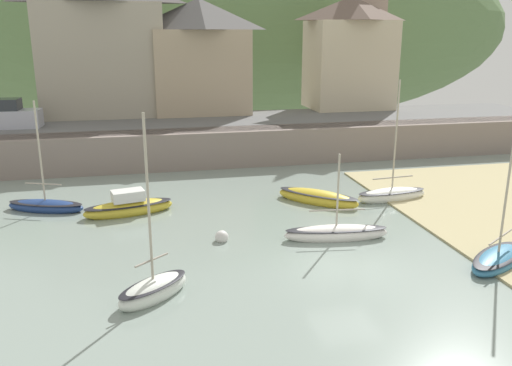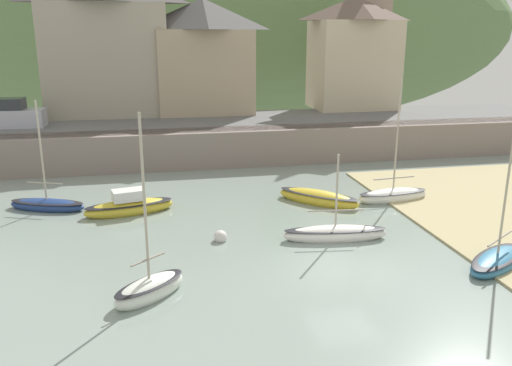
% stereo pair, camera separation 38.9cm
% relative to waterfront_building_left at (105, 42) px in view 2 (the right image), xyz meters
% --- Properties ---
extents(quay_seawall, '(48.00, 9.40, 2.40)m').
position_rel_waterfront_building_left_xyz_m(quay_seawall, '(9.90, -7.70, -6.51)').
color(quay_seawall, gray).
rests_on(quay_seawall, ground).
extents(hillside_backdrop, '(80.00, 44.00, 26.39)m').
position_rel_waterfront_building_left_xyz_m(hillside_backdrop, '(13.40, 30.00, 1.37)').
color(hillside_backdrop, '#5D7E4B').
rests_on(hillside_backdrop, ground).
extents(waterfront_building_left, '(9.30, 5.22, 10.75)m').
position_rel_waterfront_building_left_xyz_m(waterfront_building_left, '(0.00, 0.00, 0.00)').
color(waterfront_building_left, '#A29985').
rests_on(waterfront_building_left, ground).
extents(waterfront_building_centre, '(7.57, 5.77, 8.70)m').
position_rel_waterfront_building_left_xyz_m(waterfront_building_centre, '(7.37, 0.00, -1.03)').
color(waterfront_building_centre, tan).
rests_on(waterfront_building_centre, ground).
extents(waterfront_building_right, '(6.91, 5.42, 9.00)m').
position_rel_waterfront_building_left_xyz_m(waterfront_building_right, '(19.81, 0.00, -0.89)').
color(waterfront_building_right, '#C4B698').
rests_on(waterfront_building_right, ground).
extents(church_with_spire, '(3.00, 3.00, 16.96)m').
position_rel_waterfront_building_left_xyz_m(church_with_spire, '(22.84, 4.00, 3.28)').
color(church_with_spire, gray).
rests_on(church_with_spire, ground).
extents(sailboat_far_left, '(4.60, 1.52, 3.94)m').
position_rel_waterfront_building_left_xyz_m(sailboat_far_left, '(10.53, -22.36, -7.60)').
color(sailboat_far_left, white).
rests_on(sailboat_far_left, ground).
extents(rowboat_small_beached, '(4.54, 2.24, 1.38)m').
position_rel_waterfront_building_left_xyz_m(rowboat_small_beached, '(1.76, -17.06, -7.52)').
color(rowboat_small_beached, gold).
rests_on(rowboat_small_beached, ground).
extents(fishing_boat_green, '(2.85, 2.61, 6.45)m').
position_rel_waterfront_building_left_xyz_m(fishing_boat_green, '(2.68, -26.04, -7.54)').
color(fishing_boat_green, white).
rests_on(fishing_boat_green, ground).
extents(dinghy_open_wooden, '(4.12, 4.01, 0.89)m').
position_rel_waterfront_building_left_xyz_m(dinghy_open_wooden, '(11.38, -17.39, -7.59)').
color(dinghy_open_wooden, gold).
rests_on(dinghy_open_wooden, ground).
extents(sailboat_blue_trim, '(3.80, 3.11, 6.12)m').
position_rel_waterfront_building_left_xyz_m(sailboat_blue_trim, '(15.69, -26.12, -7.62)').
color(sailboat_blue_trim, teal).
rests_on(sailboat_blue_trim, ground).
extents(sailboat_nearest_shore, '(4.12, 2.50, 5.64)m').
position_rel_waterfront_building_left_xyz_m(sailboat_nearest_shore, '(-2.31, -15.69, -7.61)').
color(sailboat_nearest_shore, navy).
rests_on(sailboat_nearest_shore, ground).
extents(sailboat_white_hull, '(4.05, 1.48, 6.50)m').
position_rel_waterfront_building_left_xyz_m(sailboat_white_hull, '(15.36, -17.80, -7.56)').
color(sailboat_white_hull, white).
rests_on(sailboat_white_hull, ground).
extents(parked_car_near_slipway, '(4.18, 1.91, 1.95)m').
position_rel_waterfront_building_left_xyz_m(parked_car_near_slipway, '(-6.14, -4.50, -4.66)').
color(parked_car_near_slipway, '#B0B2C1').
rests_on(parked_car_near_slipway, ground).
extents(mooring_buoy, '(0.58, 0.58, 0.58)m').
position_rel_waterfront_building_left_xyz_m(mooring_buoy, '(5.68, -21.55, -7.69)').
color(mooring_buoy, silver).
rests_on(mooring_buoy, ground).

